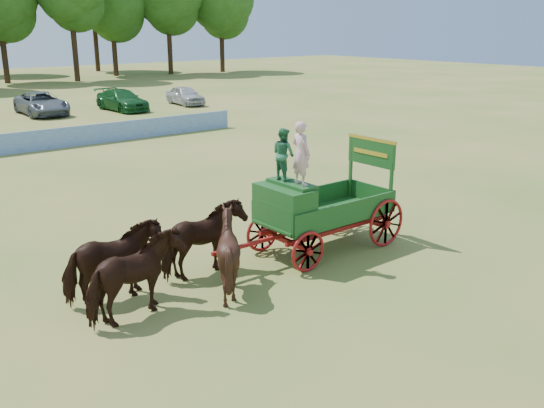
% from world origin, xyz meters
% --- Properties ---
extents(ground, '(160.00, 160.00, 0.00)m').
position_xyz_m(ground, '(0.00, 0.00, 0.00)').
color(ground, olive).
rests_on(ground, ground).
extents(horse_lead_left, '(2.39, 1.44, 1.89)m').
position_xyz_m(horse_lead_left, '(-4.04, -1.66, 0.94)').
color(horse_lead_left, black).
rests_on(horse_lead_left, ground).
extents(horse_lead_right, '(2.28, 1.12, 1.89)m').
position_xyz_m(horse_lead_right, '(-4.04, -0.56, 0.94)').
color(horse_lead_right, black).
rests_on(horse_lead_right, ground).
extents(horse_wheel_left, '(2.03, 1.89, 1.89)m').
position_xyz_m(horse_wheel_left, '(-1.64, -1.66, 0.95)').
color(horse_wheel_left, black).
rests_on(horse_wheel_left, ground).
extents(horse_wheel_right, '(2.33, 1.24, 1.89)m').
position_xyz_m(horse_wheel_right, '(-1.64, -0.56, 0.94)').
color(horse_wheel_right, black).
rests_on(horse_wheel_right, ground).
extents(farm_dray, '(6.00, 2.00, 3.80)m').
position_xyz_m(farm_dray, '(1.34, -1.10, 1.59)').
color(farm_dray, '#9D190F').
rests_on(farm_dray, ground).
extents(sponsor_banner, '(26.00, 0.08, 1.05)m').
position_xyz_m(sponsor_banner, '(-1.00, 18.00, 0.53)').
color(sponsor_banner, '#1B4595').
rests_on(sponsor_banner, ground).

